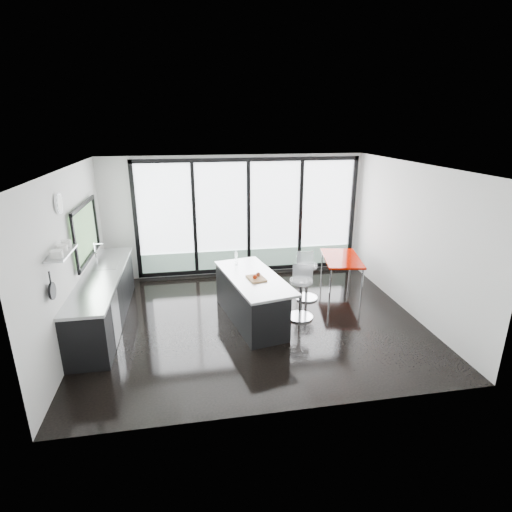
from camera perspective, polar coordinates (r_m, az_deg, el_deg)
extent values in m
cube|color=black|center=(7.50, -0.36, -9.12)|extent=(6.00, 5.00, 0.00)
cube|color=white|center=(6.67, -0.41, 12.66)|extent=(6.00, 5.00, 0.00)
cube|color=silver|center=(9.35, -2.95, 5.68)|extent=(6.00, 0.00, 2.80)
cube|color=white|center=(9.36, -1.09, 5.72)|extent=(5.00, 0.02, 2.50)
cube|color=gray|center=(9.61, -1.02, -0.33)|extent=(5.00, 0.02, 0.44)
cube|color=black|center=(9.22, -8.78, 5.30)|extent=(0.08, 0.04, 2.50)
cube|color=black|center=(9.32, -1.05, 5.66)|extent=(0.08, 0.04, 2.50)
cube|color=black|center=(9.59, 6.38, 5.92)|extent=(0.08, 0.04, 2.50)
cube|color=silver|center=(4.69, 4.75, -8.00)|extent=(6.00, 0.00, 2.80)
cube|color=silver|center=(7.13, -24.89, -0.24)|extent=(0.00, 5.00, 2.80)
cube|color=#5A8554|center=(7.91, -23.33, 3.23)|extent=(0.02, 1.60, 0.90)
cube|color=#AAADAF|center=(6.22, -26.02, 0.38)|extent=(0.25, 0.80, 0.03)
cylinder|color=white|center=(6.62, -26.37, 6.75)|extent=(0.04, 0.30, 0.30)
cylinder|color=black|center=(6.00, -27.10, -4.47)|extent=(0.03, 0.24, 0.24)
cube|color=silver|center=(8.00, 21.32, 2.17)|extent=(0.00, 5.00, 2.80)
cube|color=black|center=(7.75, -20.89, -5.92)|extent=(0.65, 3.20, 0.87)
cube|color=#AAADAF|center=(7.58, -21.29, -2.75)|extent=(0.69, 3.24, 0.05)
cube|color=#AAADAF|center=(8.04, -20.66, -1.46)|extent=(0.45, 0.48, 0.06)
cylinder|color=silver|center=(8.00, -21.91, 0.13)|extent=(0.02, 0.02, 0.44)
cube|color=#AAADAF|center=(7.03, -19.40, -8.44)|extent=(0.03, 0.60, 0.80)
cube|color=black|center=(7.35, -0.90, -6.25)|extent=(1.08, 2.12, 0.80)
cube|color=#AAADAF|center=(7.21, -0.36, -3.11)|extent=(1.27, 2.22, 0.05)
cube|color=#B18050|center=(7.07, 0.04, -3.22)|extent=(0.34, 0.42, 0.03)
sphere|color=#921F06|center=(7.00, -0.18, -2.98)|extent=(0.10, 0.10, 0.08)
sphere|color=maroon|center=(7.11, 0.32, -2.63)|extent=(0.09, 0.09, 0.08)
cylinder|color=silver|center=(7.74, -2.84, -0.38)|extent=(0.08, 0.08, 0.26)
cylinder|color=silver|center=(7.46, 6.38, -6.09)|extent=(0.64, 0.64, 0.78)
cylinder|color=silver|center=(8.28, 7.25, -3.63)|extent=(0.49, 0.49, 0.76)
cube|color=#9E0D00|center=(8.95, 12.01, -2.35)|extent=(0.99, 1.43, 0.70)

